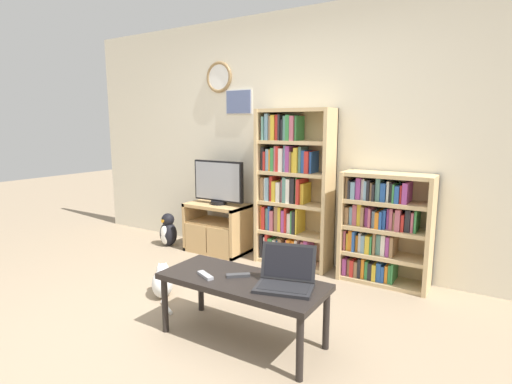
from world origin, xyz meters
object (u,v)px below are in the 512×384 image
tv_stand (217,228)px  penguin_figurine (168,231)px  remote_far_from_laptop (238,275)px  bookshelf_tall (290,190)px  television (218,183)px  coffee_table (242,285)px  bookshelf_short (381,228)px  cat (163,282)px  laptop (286,277)px  remote_near_laptop (205,275)px

tv_stand → penguin_figurine: size_ratio=1.75×
tv_stand → remote_far_from_laptop: size_ratio=4.67×
bookshelf_tall → remote_far_from_laptop: 1.62m
television → coffee_table: 1.98m
television → remote_far_from_laptop: size_ratio=4.27×
coffee_table → penguin_figurine: size_ratio=2.83×
television → bookshelf_tall: 0.85m
penguin_figurine → bookshelf_tall: bearing=9.0°
television → bookshelf_tall: bookshelf_tall is taller
bookshelf_short → cat: (-1.47, -1.32, -0.39)m
bookshelf_tall → coffee_table: bearing=-74.1°
penguin_figurine → laptop: bearing=-29.2°
television → remote_far_from_laptop: (1.25, -1.43, -0.36)m
coffee_table → penguin_figurine: bearing=146.3°
bookshelf_tall → remote_far_from_laptop: bearing=-75.4°
television → penguin_figurine: television is taller
cat → laptop: bearing=-47.1°
remote_far_from_laptop → cat: remote_far_from_laptop is taller
coffee_table → penguin_figurine: coffee_table is taller
bookshelf_tall → bookshelf_short: (0.95, -0.01, -0.27)m
laptop → penguin_figurine: bearing=135.4°
remote_far_from_laptop → laptop: bearing=54.0°
coffee_table → cat: (-0.96, 0.22, -0.26)m
tv_stand → remote_near_laptop: (1.09, -1.55, 0.17)m
bookshelf_short → remote_far_from_laptop: 1.62m
coffee_table → penguin_figurine: (-1.96, 1.30, -0.21)m
tv_stand → laptop: laptop is taller
remote_far_from_laptop → penguin_figurine: (-1.92, 1.29, -0.27)m
bookshelf_tall → laptop: bearing=-63.7°
remote_far_from_laptop → penguin_figurine: remote_far_from_laptop is taller
remote_far_from_laptop → penguin_figurine: size_ratio=0.38×
tv_stand → laptop: bearing=-40.8°
television → bookshelf_tall: bearing=7.0°
bookshelf_short → remote_near_laptop: 1.80m
laptop → remote_near_laptop: size_ratio=2.53×
television → bookshelf_short: size_ratio=0.63×
bookshelf_tall → penguin_figurine: (-1.52, -0.24, -0.61)m
laptop → remote_near_laptop: 0.56m
bookshelf_short → remote_near_laptop: bookshelf_short is taller
television → cat: 1.44m
laptop → remote_near_laptop: bearing=179.7°
television → penguin_figurine: 0.93m
tv_stand → bookshelf_short: (1.83, 0.09, 0.23)m
tv_stand → bookshelf_tall: 1.02m
tv_stand → bookshelf_short: 1.85m
bookshelf_tall → remote_near_laptop: bookshelf_tall is taller
television → remote_far_from_laptop: television is taller
cat → television: bearing=65.5°
remote_near_laptop → penguin_figurine: bearing=75.1°
television → laptop: size_ratio=1.54×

